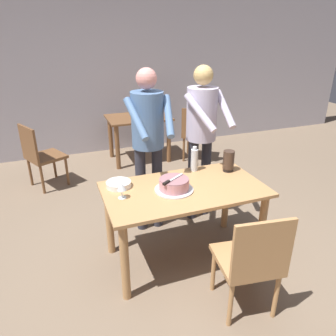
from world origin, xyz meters
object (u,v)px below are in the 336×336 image
object	(u,v)px
main_dining_table	(184,200)
hurricane_lamp	(229,161)
cake_on_platter	(174,185)
background_table	(139,126)
cake_knife	(169,181)
plate_stack	(119,184)
water_bottle	(194,160)
person_standing_beside	(202,128)
chair_near_side	(251,260)
background_chair_0	(40,154)
background_chair_1	(196,132)
person_cutting_cake	(148,135)
wine_glass_near	(122,187)

from	to	relation	value
main_dining_table	hurricane_lamp	xyz separation A→B (m)	(0.55, 0.19, 0.23)
cake_on_platter	background_table	size ratio (longest dim) A/B	0.34
cake_knife	hurricane_lamp	world-z (taller)	hurricane_lamp
main_dining_table	plate_stack	size ratio (longest dim) A/B	6.47
water_bottle	person_standing_beside	xyz separation A→B (m)	(0.22, 0.31, 0.21)
person_standing_beside	background_table	xyz separation A→B (m)	(-0.16, 1.97, -0.50)
cake_on_platter	chair_near_side	world-z (taller)	chair_near_side
plate_stack	person_standing_beside	size ratio (longest dim) A/B	0.13
hurricane_lamp	background_chair_0	world-z (taller)	hurricane_lamp
background_chair_1	background_chair_0	bearing A→B (deg)	-175.95
water_bottle	hurricane_lamp	xyz separation A→B (m)	(0.31, -0.13, -0.01)
person_standing_beside	background_table	size ratio (longest dim) A/B	1.72
person_cutting_cake	hurricane_lamp	bearing A→B (deg)	-31.07
cake_knife	chair_near_side	size ratio (longest dim) A/B	0.27
person_cutting_cake	background_table	world-z (taller)	person_cutting_cake
chair_near_side	background_table	size ratio (longest dim) A/B	0.90
person_cutting_cake	cake_knife	bearing A→B (deg)	-91.94
cake_knife	plate_stack	xyz separation A→B (m)	(-0.38, 0.27, -0.09)
cake_on_platter	background_table	bearing A→B (deg)	81.20
water_bottle	person_cutting_cake	distance (m)	0.52
hurricane_lamp	background_table	size ratio (longest dim) A/B	0.21
background_chair_0	background_chair_1	world-z (taller)	same
main_dining_table	person_cutting_cake	distance (m)	0.77
plate_stack	wine_glass_near	world-z (taller)	wine_glass_near
person_cutting_cake	water_bottle	bearing A→B (deg)	-36.71
background_table	cake_on_platter	bearing A→B (deg)	-98.80
cake_on_platter	plate_stack	size ratio (longest dim) A/B	1.55
wine_glass_near	person_standing_beside	size ratio (longest dim) A/B	0.08
person_cutting_cake	chair_near_side	bearing A→B (deg)	-75.71
background_table	background_chair_1	bearing A→B (deg)	-22.61
hurricane_lamp	chair_near_side	bearing A→B (deg)	-109.52
hurricane_lamp	person_standing_beside	xyz separation A→B (m)	(-0.08, 0.45, 0.22)
background_table	plate_stack	bearing A→B (deg)	-109.52
wine_glass_near	background_chair_0	world-z (taller)	background_chair_0
main_dining_table	person_cutting_cake	bearing A→B (deg)	103.15
plate_stack	background_table	distance (m)	2.53
wine_glass_near	hurricane_lamp	size ratio (longest dim) A/B	0.69
main_dining_table	background_chair_1	distance (m)	2.53
main_dining_table	background_chair_0	xyz separation A→B (m)	(-1.23, 2.06, -0.13)
main_dining_table	wine_glass_near	bearing A→B (deg)	178.59
main_dining_table	water_bottle	distance (m)	0.47
background_table	background_chair_0	world-z (taller)	background_chair_0
person_standing_beside	background_chair_1	xyz separation A→B (m)	(0.71, 1.60, -0.58)
plate_stack	chair_near_side	xyz separation A→B (m)	(0.75, -1.00, -0.28)
cake_on_platter	cake_knife	world-z (taller)	cake_knife
wine_glass_near	background_chair_0	size ratio (longest dim) A/B	0.16
plate_stack	chair_near_side	world-z (taller)	chair_near_side
cake_on_platter	person_cutting_cake	world-z (taller)	person_cutting_cake
wine_glass_near	background_chair_0	bearing A→B (deg)	108.18
cake_on_platter	hurricane_lamp	size ratio (longest dim) A/B	1.62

